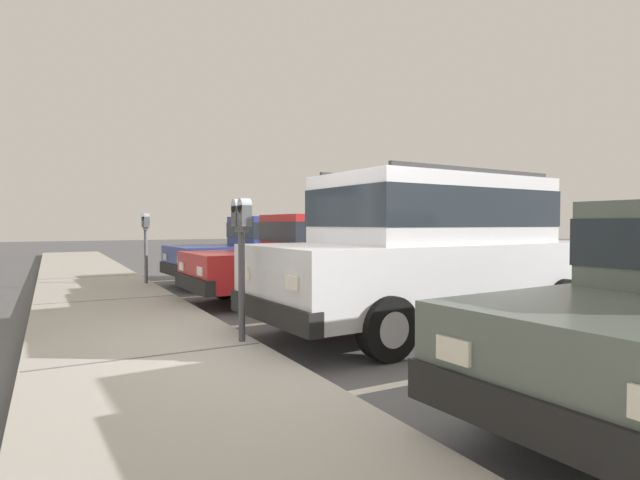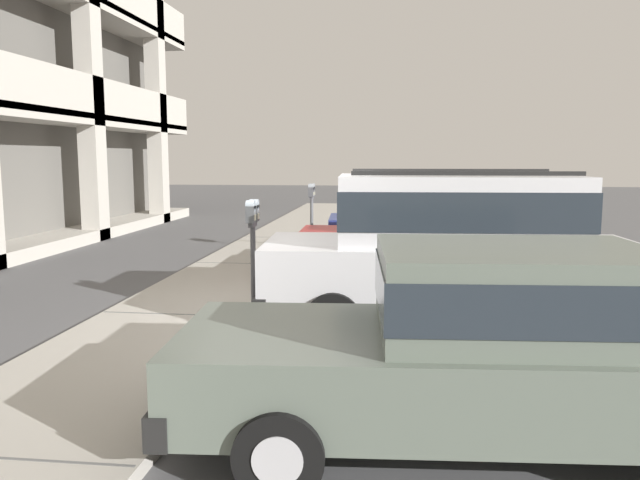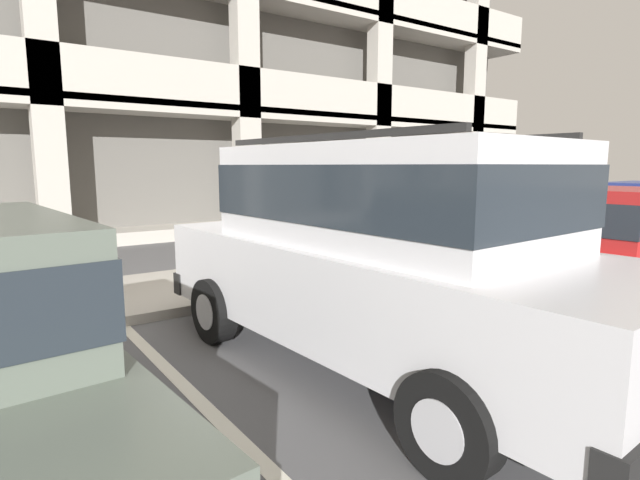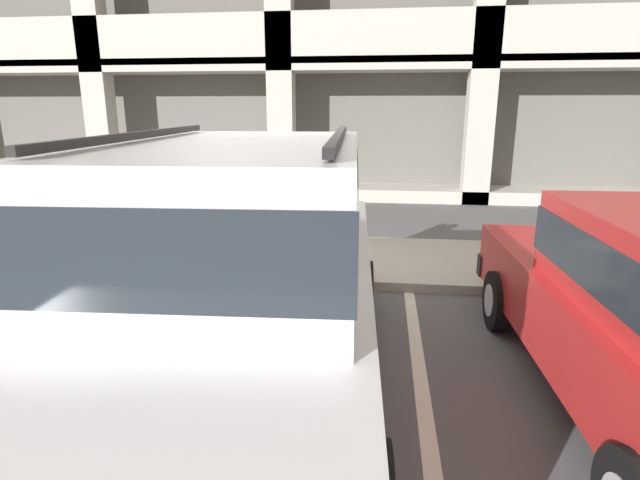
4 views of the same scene
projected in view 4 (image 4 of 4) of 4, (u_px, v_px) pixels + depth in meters
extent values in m
cube|color=#565659|center=(286.00, 297.00, 6.09)|extent=(80.00, 80.00, 0.10)
cube|color=#ADA89E|center=(303.00, 258.00, 7.31)|extent=(40.00, 2.20, 0.12)
cube|color=#606060|center=(50.00, 244.00, 7.77)|extent=(0.03, 2.16, 0.00)
cube|color=#606060|center=(303.00, 254.00, 7.29)|extent=(0.03, 2.16, 0.00)
cube|color=#606060|center=(592.00, 264.00, 6.81)|extent=(0.03, 2.16, 0.00)
cube|color=silver|center=(111.00, 337.00, 4.91)|extent=(0.12, 4.80, 0.01)
cube|color=silver|center=(417.00, 355.00, 4.56)|extent=(0.12, 4.80, 0.01)
cube|color=silver|center=(246.00, 309.00, 3.75)|extent=(2.09, 4.79, 0.80)
cube|color=silver|center=(240.00, 203.00, 3.49)|extent=(1.77, 3.00, 0.84)
cube|color=#232B33|center=(240.00, 200.00, 3.48)|extent=(1.80, 3.02, 0.46)
cube|color=black|center=(288.00, 256.00, 6.05)|extent=(1.88, 0.26, 0.24)
cube|color=silver|center=(335.00, 227.00, 5.96)|extent=(0.24, 0.04, 0.14)
cube|color=silver|center=(241.00, 225.00, 6.04)|extent=(0.24, 0.04, 0.14)
cylinder|color=black|center=(363.00, 292.00, 5.19)|extent=(0.24, 0.67, 0.66)
cylinder|color=#B2B2B7|center=(363.00, 292.00, 5.19)|extent=(0.24, 0.37, 0.36)
cylinder|color=black|center=(193.00, 288.00, 5.32)|extent=(0.24, 0.67, 0.66)
cylinder|color=#B2B2B7|center=(193.00, 288.00, 5.32)|extent=(0.24, 0.37, 0.36)
cube|color=black|center=(339.00, 136.00, 3.32)|extent=(0.19, 2.62, 0.05)
cube|color=black|center=(138.00, 135.00, 3.42)|extent=(0.19, 2.62, 0.05)
cube|color=black|center=(35.00, 249.00, 6.43)|extent=(1.74, 0.27, 0.24)
cube|color=silver|center=(75.00, 231.00, 6.39)|extent=(0.24, 0.05, 0.14)
cylinder|color=black|center=(65.00, 280.00, 5.65)|extent=(0.20, 0.61, 0.60)
cylinder|color=#B2B2B7|center=(65.00, 280.00, 5.65)|extent=(0.20, 0.34, 0.33)
cube|color=black|center=(556.00, 267.00, 5.70)|extent=(1.74, 0.21, 0.24)
cube|color=silver|center=(605.00, 247.00, 5.64)|extent=(0.24, 0.04, 0.14)
cube|color=silver|center=(509.00, 245.00, 5.74)|extent=(0.24, 0.04, 0.14)
cylinder|color=black|center=(497.00, 301.00, 5.05)|extent=(0.18, 0.60, 0.60)
cylinder|color=#B2B2B7|center=(497.00, 301.00, 5.05)|extent=(0.19, 0.33, 0.33)
cylinder|color=#47474C|center=(305.00, 231.00, 6.21)|extent=(0.07, 0.07, 1.17)
cube|color=#47474C|center=(304.00, 182.00, 6.05)|extent=(0.28, 0.06, 0.06)
cube|color=#424447|center=(296.00, 170.00, 6.03)|extent=(0.15, 0.11, 0.22)
cylinder|color=#8C99A3|center=(296.00, 161.00, 6.00)|extent=(0.15, 0.11, 0.15)
cube|color=#B7B293|center=(295.00, 174.00, 5.98)|extent=(0.08, 0.01, 0.08)
cube|color=#424447|center=(312.00, 171.00, 6.00)|extent=(0.15, 0.11, 0.22)
cylinder|color=#8C99A3|center=(312.00, 161.00, 5.98)|extent=(0.15, 0.11, 0.15)
cube|color=#B7B293|center=(312.00, 174.00, 5.96)|extent=(0.08, 0.01, 0.08)
cube|color=#B7B2A8|center=(311.00, 170.00, 16.85)|extent=(32.00, 10.00, 0.30)
cube|color=#B7B2A8|center=(310.00, 76.00, 16.08)|extent=(32.00, 10.00, 0.30)
cube|color=#B7B2A8|center=(279.00, 38.00, 11.24)|extent=(32.00, 0.20, 1.10)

